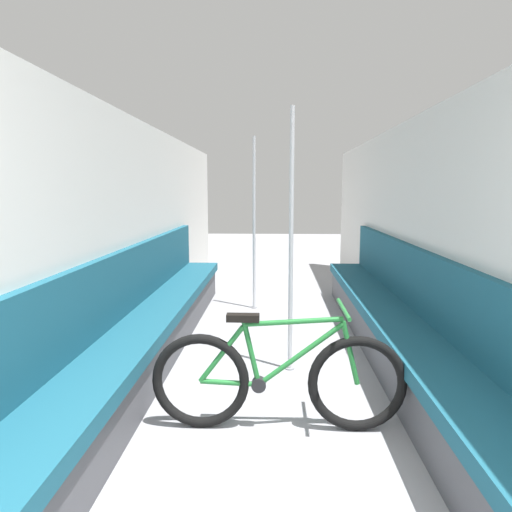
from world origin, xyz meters
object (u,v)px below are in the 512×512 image
(bench_seat_row_left, at_px, (145,330))
(grab_pole_far, at_px, (254,226))
(grab_pole_near, at_px, (291,246))
(bench_seat_row_right, at_px, (402,333))
(bicycle, at_px, (278,379))

(bench_seat_row_left, bearing_deg, grab_pole_far, 66.74)
(grab_pole_near, bearing_deg, bench_seat_row_right, 2.27)
(bicycle, xyz_separation_m, grab_pole_near, (0.11, 0.97, 0.71))
(grab_pole_near, relative_size, grab_pole_far, 1.00)
(bench_seat_row_left, bearing_deg, bench_seat_row_right, 0.00)
(bench_seat_row_right, xyz_separation_m, bicycle, (-1.04, -1.01, 0.01))
(grab_pole_near, bearing_deg, bench_seat_row_left, 178.28)
(bench_seat_row_right, relative_size, bicycle, 3.46)
(grab_pole_far, bearing_deg, bicycle, -84.51)
(bicycle, distance_m, grab_pole_near, 1.21)
(bench_seat_row_left, relative_size, bench_seat_row_right, 1.00)
(bench_seat_row_right, distance_m, bicycle, 1.44)
(bench_seat_row_left, relative_size, grab_pole_near, 2.57)
(grab_pole_near, xyz_separation_m, grab_pole_far, (-0.39, 1.98, 0.00))
(bench_seat_row_right, xyz_separation_m, grab_pole_far, (-1.32, 1.94, 0.73))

